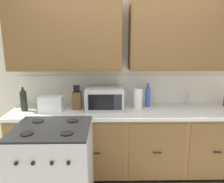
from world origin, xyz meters
name	(u,v)px	position (x,y,z in m)	size (l,w,h in m)	color
wall_unit	(125,51)	(0.00, 0.50, 1.63)	(4.07, 0.40, 2.39)	silver
counter_run	(125,142)	(0.00, 0.30, 0.47)	(2.90, 0.64, 0.91)	black
stove_range	(54,170)	(-0.77, -0.33, 0.47)	(0.76, 0.68, 0.95)	#B7B7BC
microwave	(105,98)	(-0.26, 0.35, 1.05)	(0.48, 0.37, 0.28)	#B7B7BC
toaster	(51,104)	(-0.93, 0.27, 1.00)	(0.28, 0.18, 0.19)	white
knife_block	(77,100)	(-0.62, 0.38, 1.02)	(0.11, 0.14, 0.31)	brown
sink_faucet	(187,98)	(0.86, 0.51, 1.01)	(0.02, 0.02, 0.20)	#B2B5BA
paper_towel_roll	(138,98)	(0.17, 0.38, 1.04)	(0.12, 0.12, 0.26)	white
bottle_dark	(23,99)	(-1.27, 0.30, 1.05)	(0.08, 0.08, 0.30)	black
bottle_blue	(148,95)	(0.31, 0.45, 1.06)	(0.06, 0.06, 0.32)	blue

